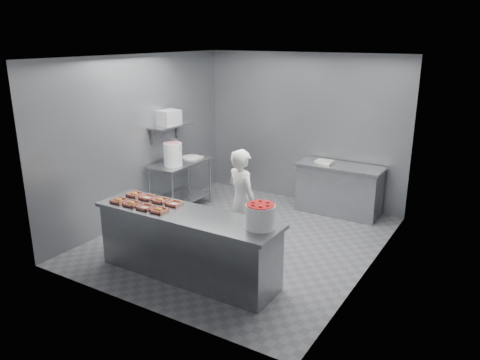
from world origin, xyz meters
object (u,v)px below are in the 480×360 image
(tray_1, at_px, (132,204))
(tray_2, at_px, (145,207))
(service_counter, at_px, (188,245))
(tray_4, at_px, (135,194))
(tray_6, at_px, (160,200))
(worker, at_px, (242,201))
(back_counter, at_px, (339,189))
(tray_0, at_px, (119,200))
(appliance, at_px, (169,118))
(prep_table, at_px, (181,178))
(tray_5, at_px, (147,197))
(glaze_bucket, at_px, (173,154))
(strawberry_tub, at_px, (260,215))
(tray_3, at_px, (159,210))
(tray_7, at_px, (174,203))

(tray_1, height_order, tray_2, tray_1)
(service_counter, distance_m, tray_4, 1.16)
(tray_6, distance_m, worker, 1.19)
(back_counter, height_order, tray_1, tray_1)
(service_counter, xyz_separation_m, tray_0, (-1.05, -0.15, 0.47))
(service_counter, height_order, appliance, appliance)
(prep_table, height_order, tray_6, tray_6)
(service_counter, xyz_separation_m, tray_2, (-0.56, -0.15, 0.47))
(tray_5, distance_m, glaze_bucket, 1.76)
(tray_6, bearing_deg, worker, 50.46)
(worker, relative_size, strawberry_tub, 4.34)
(back_counter, xyz_separation_m, tray_6, (-1.47, -3.10, 0.47))
(service_counter, distance_m, tray_3, 0.59)
(tray_4, relative_size, strawberry_tub, 0.52)
(prep_table, xyz_separation_m, glaze_bucket, (0.05, -0.25, 0.52))
(back_counter, height_order, tray_7, tray_7)
(service_counter, bearing_deg, tray_4, 171.66)
(service_counter, bearing_deg, tray_6, 164.84)
(tray_0, distance_m, tray_1, 0.24)
(tray_3, height_order, tray_7, tray_3)
(service_counter, distance_m, tray_2, 0.75)
(service_counter, distance_m, strawberry_tub, 1.21)
(tray_1, bearing_deg, tray_0, 180.00)
(prep_table, bearing_deg, glaze_bucket, -79.08)
(prep_table, height_order, tray_3, tray_3)
(tray_1, xyz_separation_m, tray_6, (0.24, 0.31, 0.00))
(tray_0, distance_m, tray_4, 0.31)
(worker, relative_size, glaze_bucket, 3.16)
(prep_table, bearing_deg, tray_1, -68.12)
(back_counter, xyz_separation_m, tray_1, (-1.71, -3.40, 0.47))
(back_counter, relative_size, worker, 0.97)
(tray_3, xyz_separation_m, tray_5, (-0.48, 0.31, -0.00))
(back_counter, height_order, tray_6, tray_6)
(tray_2, height_order, worker, worker)
(tray_7, xyz_separation_m, glaze_bucket, (-1.28, 1.55, 0.19))
(tray_6, bearing_deg, strawberry_tub, -2.76)
(prep_table, xyz_separation_m, strawberry_tub, (2.69, -1.87, 0.46))
(service_counter, height_order, back_counter, same)
(tray_5, bearing_deg, worker, 42.66)
(tray_0, height_order, worker, worker)
(back_counter, bearing_deg, tray_2, -113.25)
(tray_0, relative_size, tray_6, 1.00)
(prep_table, distance_m, tray_7, 2.26)
(prep_table, height_order, back_counter, same)
(service_counter, relative_size, tray_2, 13.88)
(tray_1, bearing_deg, tray_2, 0.00)
(tray_7, bearing_deg, worker, 60.79)
(appliance, bearing_deg, strawberry_tub, -24.28)
(tray_0, distance_m, glaze_bucket, 1.95)
(tray_7, height_order, glaze_bucket, glaze_bucket)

